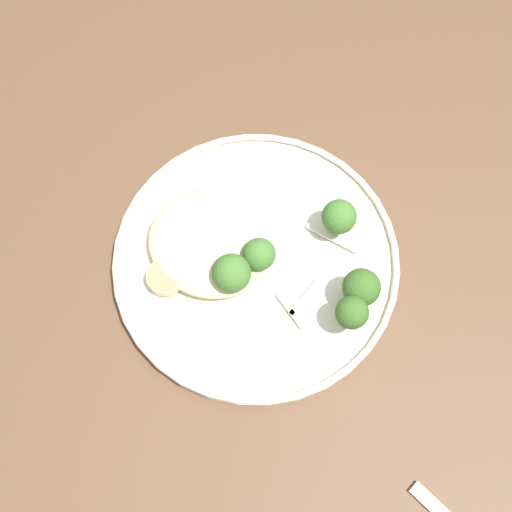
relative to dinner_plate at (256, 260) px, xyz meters
The scene contains 17 objects.
ground 0.75m from the dinner_plate, 137.68° to the right, with size 6.00×6.00×0.00m, color #2D2B28.
wooden_dining_table 0.10m from the dinner_plate, 137.68° to the right, with size 1.40×1.00×0.74m.
dinner_plate is the anchor object (origin of this frame).
noodle_bed 0.05m from the dinner_plate, 14.20° to the left, with size 0.13×0.11×0.03m.
seared_scallop_front_small 0.07m from the dinner_plate, ahead, with size 0.03×0.03×0.01m.
seared_scallop_tilted_round 0.06m from the dinner_plate, ahead, with size 0.04×0.04×0.01m.
seared_scallop_center_golden 0.05m from the dinner_plate, 15.73° to the left, with size 0.03×0.03×0.01m.
seared_scallop_right_edge 0.08m from the dinner_plate, 13.35° to the right, with size 0.03×0.03×0.01m.
seared_scallop_large_seared 0.09m from the dinner_plate, 43.61° to the left, with size 0.04×0.04×0.02m.
broccoli_floret_rear_charred 0.12m from the dinner_plate, behind, with size 0.03×0.03×0.05m.
broccoli_floret_tall_stalk 0.03m from the dinner_plate, 145.00° to the left, with size 0.03×0.03×0.05m.
broccoli_floret_small_sprig 0.11m from the dinner_plate, behind, with size 0.04×0.04×0.05m.
broccoli_floret_split_head 0.09m from the dinner_plate, 128.73° to the right, with size 0.04×0.04×0.05m.
broccoli_floret_front_edge 0.05m from the dinner_plate, 76.74° to the left, with size 0.04×0.04×0.05m.
onion_sliver_pale_crescent 0.08m from the dinner_plate, 135.43° to the right, with size 0.06×0.01×0.00m, color silver.
onion_sliver_long_sliver 0.06m from the dinner_plate, 150.64° to the left, with size 0.04×0.01×0.00m, color silver.
onion_sliver_curled_piece 0.06m from the dinner_plate, 169.15° to the left, with size 0.05×0.01×0.00m, color silver.
Camera 1 is at (-0.07, 0.22, 1.33)m, focal length 42.66 mm.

